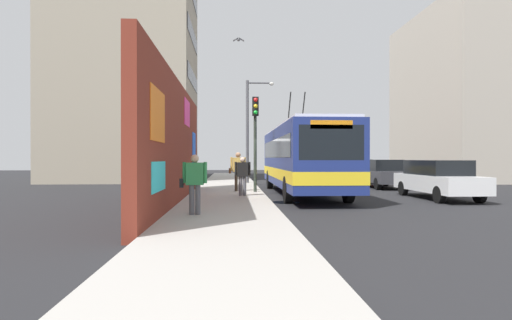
# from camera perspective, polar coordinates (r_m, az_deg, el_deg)

# --- Properties ---
(ground_plane) EXTENTS (80.00, 80.00, 0.00)m
(ground_plane) POSITION_cam_1_polar(r_m,az_deg,el_deg) (19.18, 0.88, -4.72)
(ground_plane) COLOR #232326
(sidewalk_slab) EXTENTS (48.00, 3.20, 0.15)m
(sidewalk_slab) POSITION_cam_1_polar(r_m,az_deg,el_deg) (19.13, -3.92, -4.51)
(sidewalk_slab) COLOR #ADA8A0
(sidewalk_slab) RESTS_ON ground_plane
(graffiti_wall) EXTENTS (13.57, 0.32, 4.31)m
(graffiti_wall) POSITION_cam_1_polar(r_m,az_deg,el_deg) (14.98, -10.81, 2.15)
(graffiti_wall) COLOR maroon
(graffiti_wall) RESTS_ON ground_plane
(building_far_left) EXTENTS (8.72, 9.77, 18.02)m
(building_far_left) POSITION_cam_1_polar(r_m,az_deg,el_deg) (33.19, -17.26, 13.02)
(building_far_left) COLOR #9E937F
(building_far_left) RESTS_ON ground_plane
(building_far_right) EXTENTS (12.15, 8.02, 12.84)m
(building_far_right) POSITION_cam_1_polar(r_m,az_deg,el_deg) (36.68, 27.10, 7.67)
(building_far_right) COLOR #B2A899
(building_far_right) RESTS_ON ground_plane
(city_bus) EXTENTS (11.61, 2.54, 4.89)m
(city_bus) POSITION_cam_1_polar(r_m,az_deg,el_deg) (19.28, 6.24, 0.47)
(city_bus) COLOR navy
(city_bus) RESTS_ON ground_plane
(parked_car_white) EXTENTS (4.92, 1.75, 1.58)m
(parked_car_white) POSITION_cam_1_polar(r_m,az_deg,el_deg) (18.62, 23.51, -2.32)
(parked_car_white) COLOR white
(parked_car_white) RESTS_ON ground_plane
(parked_car_dark_gray) EXTENTS (4.47, 1.75, 1.58)m
(parked_car_dark_gray) POSITION_cam_1_polar(r_m,az_deg,el_deg) (24.47, 16.77, -1.71)
(parked_car_dark_gray) COLOR #38383D
(parked_car_dark_gray) RESTS_ON ground_plane
(parked_car_red) EXTENTS (4.90, 1.90, 1.58)m
(parked_car_red) POSITION_cam_1_polar(r_m,az_deg,el_deg) (29.58, 13.19, -1.36)
(parked_car_red) COLOR #B21E19
(parked_car_red) RESTS_ON ground_plane
(parked_car_silver) EXTENTS (4.20, 1.90, 1.58)m
(parked_car_silver) POSITION_cam_1_polar(r_m,az_deg,el_deg) (35.44, 10.40, -1.10)
(parked_car_silver) COLOR #B7B7BC
(parked_car_silver) RESTS_ON ground_plane
(pedestrian_at_curb) EXTENTS (0.22, 0.64, 1.56)m
(pedestrian_at_curb) POSITION_cam_1_polar(r_m,az_deg,el_deg) (16.83, -1.84, -1.83)
(pedestrian_at_curb) COLOR #595960
(pedestrian_at_curb) RESTS_ON sidewalk_slab
(pedestrian_midblock) EXTENTS (0.24, 0.78, 1.78)m
(pedestrian_midblock) POSITION_cam_1_polar(r_m,az_deg,el_deg) (19.22, -2.48, -1.11)
(pedestrian_midblock) COLOR #3F3326
(pedestrian_midblock) RESTS_ON sidewalk_slab
(pedestrian_near_wall) EXTENTS (0.22, 0.73, 1.61)m
(pedestrian_near_wall) POSITION_cam_1_polar(r_m,az_deg,el_deg) (11.30, -8.40, -2.67)
(pedestrian_near_wall) COLOR #595960
(pedestrian_near_wall) RESTS_ON sidewalk_slab
(traffic_light) EXTENTS (0.49, 0.28, 4.26)m
(traffic_light) POSITION_cam_1_polar(r_m,az_deg,el_deg) (18.71, -0.10, 4.39)
(traffic_light) COLOR #2D382D
(traffic_light) RESTS_ON sidewalk_slab
(street_lamp) EXTENTS (0.44, 1.72, 6.29)m
(street_lamp) POSITION_cam_1_polar(r_m,az_deg,el_deg) (25.71, -0.75, 4.96)
(street_lamp) COLOR #4C4C51
(street_lamp) RESTS_ON sidewalk_slab
(flying_pigeons) EXTENTS (0.32, 0.53, 0.17)m
(flying_pigeons) POSITION_cam_1_polar(r_m,az_deg,el_deg) (21.12, -2.39, 16.05)
(flying_pigeons) COLOR slate
(curbside_puddle) EXTENTS (1.10, 1.10, 0.00)m
(curbside_puddle) POSITION_cam_1_polar(r_m,az_deg,el_deg) (15.80, 3.98, -5.78)
(curbside_puddle) COLOR black
(curbside_puddle) RESTS_ON ground_plane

